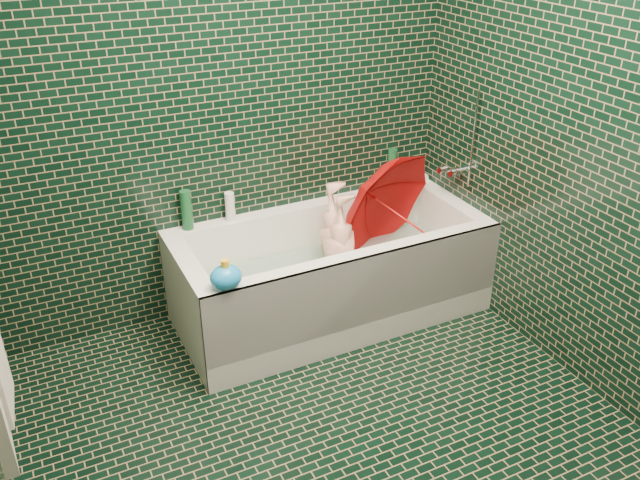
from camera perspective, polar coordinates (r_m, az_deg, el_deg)
name	(u,v)px	position (r m, az deg, el deg)	size (l,w,h in m)	color
floor	(345,459)	(3.07, 2.10, -17.92)	(2.80, 2.80, 0.00)	black
wall_back	(220,93)	(3.56, -8.42, 12.16)	(2.80, 2.80, 0.00)	black
wall_right	(623,138)	(3.14, 24.19, 7.81)	(2.80, 2.80, 0.00)	black
bathtub	(332,282)	(3.80, 1.02, -3.59)	(1.70, 0.75, 0.55)	white
bath_mat	(331,289)	(3.85, 0.89, -4.17)	(1.35, 0.47, 0.01)	green
water	(331,267)	(3.77, 0.91, -2.33)	(1.48, 0.53, 0.00)	silver
faucet	(459,165)	(3.96, 11.65, 6.23)	(0.18, 0.19, 0.55)	silver
child	(342,267)	(3.76, 1.85, -2.26)	(0.34, 0.22, 0.93)	#DD9D8A
umbrella	(402,217)	(3.83, 6.89, 1.94)	(0.67, 0.67, 0.59)	red
soap_bottle_a	(423,181)	(4.27, 8.69, 4.89)	(0.10, 0.10, 0.26)	white
soap_bottle_b	(411,182)	(4.25, 7.65, 4.90)	(0.08, 0.08, 0.17)	#451E73
soap_bottle_c	(395,185)	(4.19, 6.31, 4.60)	(0.12, 0.12, 0.16)	#154A27
bottle_right_tall	(392,168)	(4.14, 6.08, 6.06)	(0.06, 0.06, 0.24)	#154A27
bottle_right_pump	(412,170)	(4.21, 7.76, 5.87)	(0.05, 0.05, 0.16)	silver
bottle_left_tall	(187,210)	(3.66, -11.18, 2.49)	(0.06, 0.06, 0.22)	#154A27
bottle_left_short	(230,207)	(3.73, -7.59, 2.81)	(0.05, 0.05, 0.16)	white
rubber_duck	(395,179)	(4.19, 6.33, 5.17)	(0.11, 0.09, 0.09)	#FAB019
bath_toy	(226,277)	(3.11, -7.92, -3.09)	(0.18, 0.16, 0.15)	#1784D5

